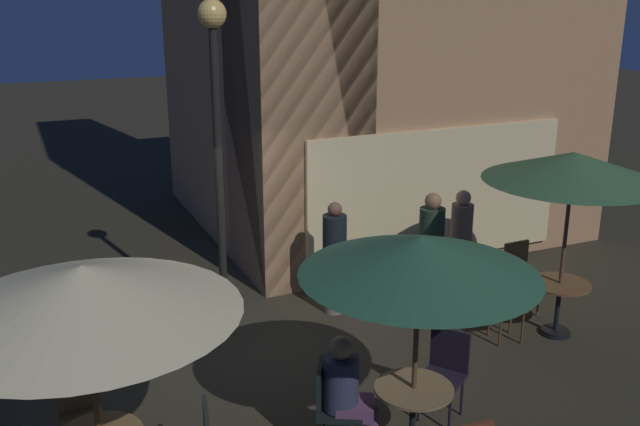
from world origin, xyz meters
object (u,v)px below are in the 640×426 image
cafe_table_0 (413,405)px  cafe_chair_6 (501,302)px  cafe_table_2 (559,296)px  patron_standing_2 (335,258)px  patron_standing_1 (461,244)px  cafe_chair_2 (330,401)px  patio_umbrella_2 (573,167)px  cafe_chair_1 (446,366)px  street_lamp_near_corner (216,106)px  patron_standing_3 (431,252)px  patio_umbrella_0 (420,257)px  patron_seated_0 (346,388)px  patio_umbrella_1 (84,291)px  cafe_chair_3 (80,407)px  cafe_chair_5 (519,271)px

cafe_table_0 → cafe_chair_6: bearing=35.5°
cafe_table_2 → cafe_chair_6: size_ratio=0.86×
cafe_table_0 → patron_standing_2: 3.33m
cafe_table_0 → patron_standing_1: 3.92m
cafe_table_2 → cafe_chair_2: size_ratio=0.83×
patio_umbrella_2 → patron_standing_2: size_ratio=1.52×
cafe_chair_1 → cafe_chair_6: cafe_chair_1 is taller
cafe_chair_6 → patron_standing_2: (-1.57, 1.65, 0.26)m
patio_umbrella_2 → cafe_chair_2: (-3.75, -1.09, -1.69)m
street_lamp_near_corner → cafe_table_2: 4.99m
cafe_chair_6 → patron_standing_3: (-0.33, 1.18, 0.32)m
cafe_table_2 → patron_standing_1: bearing=108.7°
street_lamp_near_corner → cafe_table_2: size_ratio=5.48×
cafe_table_0 → cafe_table_2: 3.39m
patio_umbrella_0 → patron_standing_3: (1.93, 2.78, -1.19)m
patron_seated_0 → patron_standing_3: (2.49, 2.48, 0.16)m
patron_standing_1 → patron_standing_3: bearing=123.5°
patron_standing_3 → cafe_table_2: bearing=43.2°
cafe_table_0 → patio_umbrella_1: 3.23m
patron_seated_0 → patron_standing_3: size_ratio=0.73×
patio_umbrella_0 → patio_umbrella_1: 2.85m
patio_umbrella_2 → cafe_chair_1: size_ratio=2.57×
patron_seated_0 → cafe_chair_3: bearing=-172.0°
cafe_table_2 → patio_umbrella_1: 6.17m
patio_umbrella_0 → cafe_chair_5: (3.03, 2.25, -1.46)m
street_lamp_near_corner → cafe_chair_1: street_lamp_near_corner is taller
patio_umbrella_1 → cafe_chair_5: patio_umbrella_1 is taller
patio_umbrella_0 → patron_standing_3: 3.59m
patio_umbrella_2 → cafe_table_0: bearing=-154.4°
cafe_chair_6 → patron_standing_1: patron_standing_1 is taller
cafe_chair_2 → patron_standing_2: 3.20m
cafe_chair_5 → patio_umbrella_2: bearing=0.0°
patio_umbrella_0 → cafe_chair_2: patio_umbrella_0 is taller
cafe_chair_3 → patron_standing_2: 4.16m
patio_umbrella_1 → cafe_chair_5: 6.32m
cafe_table_2 → patio_umbrella_0: (-3.05, -1.46, 1.52)m
cafe_chair_3 → patron_seated_0: size_ratio=0.79×
cafe_chair_1 → cafe_chair_2: (-1.37, -0.10, -0.01)m
cafe_table_0 → cafe_chair_1: 0.82m
patio_umbrella_1 → patron_seated_0: size_ratio=2.02×
cafe_table_0 → patron_seated_0: (-0.56, 0.30, 0.16)m
patio_umbrella_1 → patio_umbrella_2: bearing=10.3°
cafe_chair_1 → patio_umbrella_0: bearing=0.0°
patio_umbrella_0 → cafe_chair_5: bearing=36.5°
cafe_table_2 → cafe_chair_6: (-0.80, 0.14, 0.00)m
street_lamp_near_corner → cafe_table_2: bearing=-23.7°
street_lamp_near_corner → cafe_chair_3: (-2.00, -2.04, -2.41)m
patio_umbrella_0 → cafe_chair_3: bearing=158.2°
cafe_table_2 → patron_standing_1: patron_standing_1 is taller
cafe_table_2 → patio_umbrella_2: 1.71m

